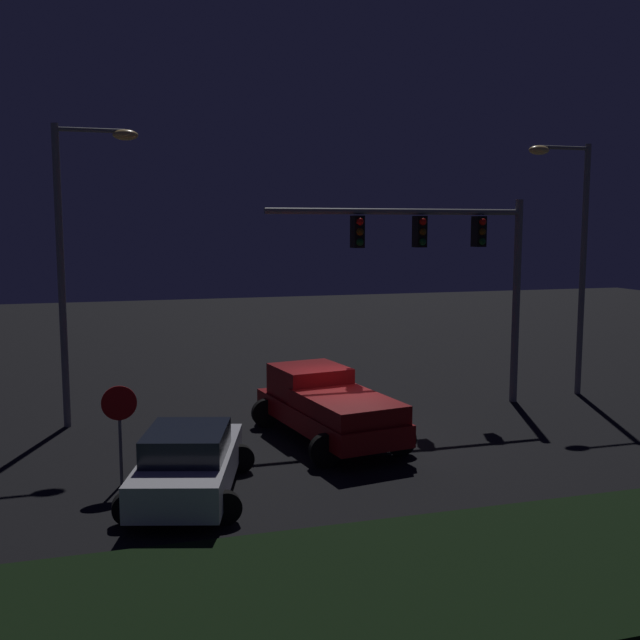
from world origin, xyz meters
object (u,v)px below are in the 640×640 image
(car_sedan, at_px, (189,463))
(street_lamp_right, at_px, (573,240))
(street_lamp_left, at_px, (76,241))
(pickup_truck, at_px, (326,402))
(traffic_signal_gantry, at_px, (448,251))
(stop_sign, at_px, (120,416))

(car_sedan, bearing_deg, street_lamp_right, -49.87)
(street_lamp_right, bearing_deg, street_lamp_left, 178.13)
(street_lamp_left, bearing_deg, pickup_truck, -27.27)
(pickup_truck, xyz_separation_m, street_lamp_left, (-6.28, 3.24, 4.26))
(traffic_signal_gantry, xyz_separation_m, street_lamp_right, (4.72, 0.39, 0.30))
(pickup_truck, height_order, street_lamp_right, street_lamp_right)
(pickup_truck, relative_size, stop_sign, 2.53)
(pickup_truck, height_order, stop_sign, stop_sign)
(street_lamp_left, distance_m, street_lamp_right, 15.65)
(pickup_truck, relative_size, traffic_signal_gantry, 0.68)
(stop_sign, bearing_deg, traffic_signal_gantry, 24.34)
(traffic_signal_gantry, relative_size, street_lamp_left, 0.99)
(traffic_signal_gantry, distance_m, street_lamp_left, 10.96)
(traffic_signal_gantry, bearing_deg, pickup_truck, -153.34)
(car_sedan, distance_m, street_lamp_right, 15.33)
(traffic_signal_gantry, relative_size, street_lamp_right, 1.00)
(traffic_signal_gantry, height_order, stop_sign, traffic_signal_gantry)
(car_sedan, height_order, street_lamp_left, street_lamp_left)
(car_sedan, relative_size, street_lamp_left, 0.56)
(traffic_signal_gantry, bearing_deg, street_lamp_right, 4.75)
(car_sedan, relative_size, traffic_signal_gantry, 0.57)
(street_lamp_left, relative_size, street_lamp_right, 1.01)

